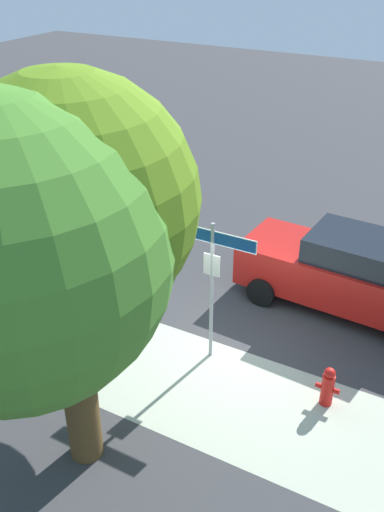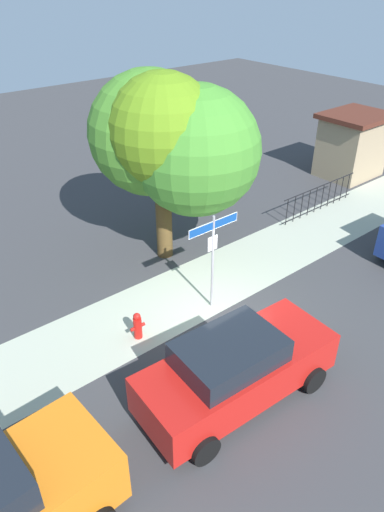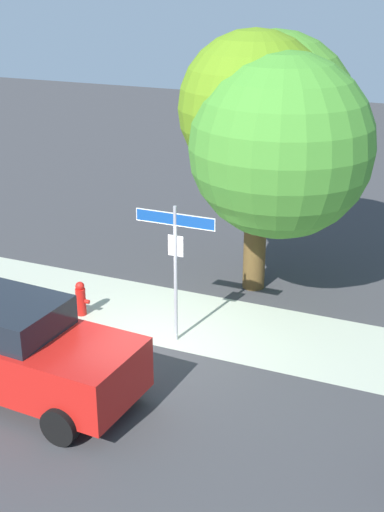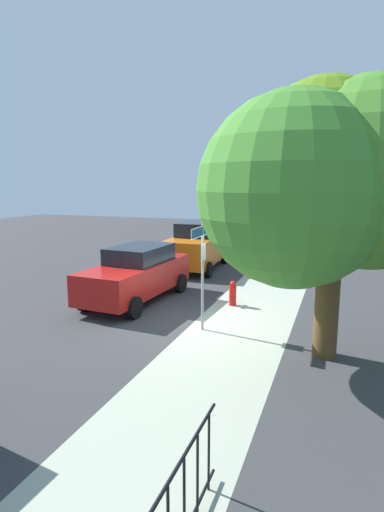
# 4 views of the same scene
# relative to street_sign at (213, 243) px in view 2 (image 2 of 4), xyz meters

# --- Properties ---
(ground_plane) EXTENTS (60.00, 60.00, 0.00)m
(ground_plane) POSITION_rel_street_sign_xyz_m (-0.29, -0.40, -2.07)
(ground_plane) COLOR #38383A
(sidewalk_strip) EXTENTS (24.00, 2.60, 0.00)m
(sidewalk_strip) POSITION_rel_street_sign_xyz_m (1.71, 0.90, -2.06)
(sidewalk_strip) COLOR #A6AD98
(sidewalk_strip) RESTS_ON ground_plane
(street_sign) EXTENTS (1.65, 0.07, 2.86)m
(street_sign) POSITION_rel_street_sign_xyz_m (0.00, 0.00, 0.00)
(street_sign) COLOR #9EA0A5
(street_sign) RESTS_ON ground_plane
(shade_tree) EXTENTS (4.46, 5.22, 5.92)m
(shade_tree) POSITION_rel_street_sign_xyz_m (0.93, 2.97, 1.83)
(shade_tree) COLOR #513C1E
(shade_tree) RESTS_ON ground_plane
(car_red) EXTENTS (4.63, 2.15, 1.77)m
(car_red) POSITION_rel_street_sign_xyz_m (-1.82, -2.85, -1.17)
(car_red) COLOR red
(car_red) RESTS_ON ground_plane
(iron_fence) EXTENTS (4.20, 0.04, 1.07)m
(iron_fence) POSITION_rel_street_sign_xyz_m (7.26, 1.90, -1.51)
(iron_fence) COLOR black
(iron_fence) RESTS_ON ground_plane
(utility_shed) EXTENTS (2.94, 2.47, 2.81)m
(utility_shed) POSITION_rel_street_sign_xyz_m (11.36, 3.40, -0.63)
(utility_shed) COLOR #998466
(utility_shed) RESTS_ON ground_plane
(fire_hydrant) EXTENTS (0.42, 0.22, 0.78)m
(fire_hydrant) POSITION_rel_street_sign_xyz_m (-2.37, 0.20, -1.68)
(fire_hydrant) COLOR red
(fire_hydrant) RESTS_ON ground_plane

